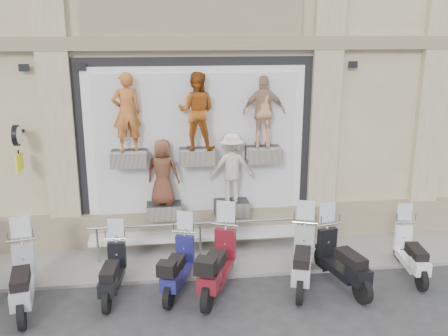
{
  "coord_description": "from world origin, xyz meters",
  "views": [
    {
      "loc": [
        -0.79,
        -8.54,
        5.17
      ],
      "look_at": [
        0.54,
        1.9,
        2.22
      ],
      "focal_mm": 40.0,
      "sensor_mm": 36.0,
      "label": 1
    }
  ],
  "objects_px": {
    "guard_rail": "(200,241)",
    "scooter_e": "(178,257)",
    "scooter_c": "(21,269)",
    "clock_sign_bracket": "(17,142)",
    "scooter_f": "(218,253)",
    "scooter_g": "(303,249)",
    "scooter_h": "(343,250)",
    "scooter_i": "(412,245)",
    "scooter_d": "(112,263)"
  },
  "relations": [
    {
      "from": "scooter_c",
      "to": "scooter_e",
      "type": "height_order",
      "value": "scooter_c"
    },
    {
      "from": "clock_sign_bracket",
      "to": "scooter_g",
      "type": "xyz_separation_m",
      "value": [
        5.9,
        -1.92,
        -1.98
      ]
    },
    {
      "from": "scooter_h",
      "to": "scooter_d",
      "type": "bearing_deg",
      "value": 163.93
    },
    {
      "from": "scooter_c",
      "to": "scooter_d",
      "type": "distance_m",
      "value": 1.67
    },
    {
      "from": "scooter_e",
      "to": "scooter_d",
      "type": "bearing_deg",
      "value": -161.06
    },
    {
      "from": "scooter_f",
      "to": "guard_rail",
      "type": "bearing_deg",
      "value": 120.09
    },
    {
      "from": "clock_sign_bracket",
      "to": "scooter_h",
      "type": "xyz_separation_m",
      "value": [
        6.7,
        -2.05,
        -2.0
      ]
    },
    {
      "from": "clock_sign_bracket",
      "to": "scooter_i",
      "type": "xyz_separation_m",
      "value": [
        8.33,
        -1.8,
        -2.08
      ]
    },
    {
      "from": "scooter_f",
      "to": "scooter_g",
      "type": "height_order",
      "value": "scooter_f"
    },
    {
      "from": "scooter_c",
      "to": "scooter_e",
      "type": "xyz_separation_m",
      "value": [
        2.94,
        0.28,
        -0.06
      ]
    },
    {
      "from": "scooter_e",
      "to": "scooter_f",
      "type": "bearing_deg",
      "value": 7.4
    },
    {
      "from": "guard_rail",
      "to": "clock_sign_bracket",
      "type": "distance_m",
      "value": 4.57
    },
    {
      "from": "scooter_e",
      "to": "scooter_i",
      "type": "xyz_separation_m",
      "value": [
        4.99,
        0.03,
        -0.03
      ]
    },
    {
      "from": "scooter_h",
      "to": "scooter_g",
      "type": "bearing_deg",
      "value": 157.14
    },
    {
      "from": "scooter_c",
      "to": "clock_sign_bracket",
      "type": "bearing_deg",
      "value": 90.43
    },
    {
      "from": "scooter_c",
      "to": "scooter_g",
      "type": "xyz_separation_m",
      "value": [
        5.5,
        0.19,
        0.01
      ]
    },
    {
      "from": "scooter_i",
      "to": "scooter_h",
      "type": "bearing_deg",
      "value": -164.69
    },
    {
      "from": "scooter_c",
      "to": "scooter_i",
      "type": "height_order",
      "value": "scooter_c"
    },
    {
      "from": "clock_sign_bracket",
      "to": "scooter_f",
      "type": "height_order",
      "value": "clock_sign_bracket"
    },
    {
      "from": "scooter_c",
      "to": "scooter_f",
      "type": "distance_m",
      "value": 3.73
    },
    {
      "from": "scooter_h",
      "to": "scooter_e",
      "type": "bearing_deg",
      "value": 162.55
    },
    {
      "from": "clock_sign_bracket",
      "to": "scooter_i",
      "type": "distance_m",
      "value": 8.78
    },
    {
      "from": "scooter_d",
      "to": "scooter_h",
      "type": "relative_size",
      "value": 0.88
    },
    {
      "from": "scooter_i",
      "to": "scooter_d",
      "type": "bearing_deg",
      "value": -173.0
    },
    {
      "from": "scooter_e",
      "to": "scooter_f",
      "type": "distance_m",
      "value": 0.81
    },
    {
      "from": "clock_sign_bracket",
      "to": "scooter_c",
      "type": "bearing_deg",
      "value": -79.23
    },
    {
      "from": "clock_sign_bracket",
      "to": "scooter_g",
      "type": "height_order",
      "value": "clock_sign_bracket"
    },
    {
      "from": "scooter_e",
      "to": "scooter_f",
      "type": "relative_size",
      "value": 0.88
    },
    {
      "from": "scooter_h",
      "to": "scooter_i",
      "type": "bearing_deg",
      "value": -4.82
    },
    {
      "from": "scooter_c",
      "to": "scooter_h",
      "type": "bearing_deg",
      "value": -9.82
    },
    {
      "from": "scooter_f",
      "to": "scooter_c",
      "type": "bearing_deg",
      "value": -156.57
    },
    {
      "from": "scooter_e",
      "to": "scooter_h",
      "type": "xyz_separation_m",
      "value": [
        3.36,
        -0.23,
        0.06
      ]
    },
    {
      "from": "guard_rail",
      "to": "scooter_e",
      "type": "xyz_separation_m",
      "value": [
        -0.56,
        -1.35,
        0.28
      ]
    },
    {
      "from": "scooter_e",
      "to": "scooter_f",
      "type": "xyz_separation_m",
      "value": [
        0.79,
        -0.15,
        0.11
      ]
    },
    {
      "from": "guard_rail",
      "to": "scooter_d",
      "type": "bearing_deg",
      "value": -143.38
    },
    {
      "from": "guard_rail",
      "to": "scooter_f",
      "type": "bearing_deg",
      "value": -81.23
    },
    {
      "from": "scooter_d",
      "to": "scooter_f",
      "type": "relative_size",
      "value": 0.83
    },
    {
      "from": "scooter_e",
      "to": "scooter_g",
      "type": "bearing_deg",
      "value": 15.71
    },
    {
      "from": "scooter_c",
      "to": "scooter_i",
      "type": "bearing_deg",
      "value": -8.11
    },
    {
      "from": "scooter_d",
      "to": "scooter_i",
      "type": "height_order",
      "value": "scooter_i"
    },
    {
      "from": "scooter_e",
      "to": "scooter_i",
      "type": "distance_m",
      "value": 4.99
    },
    {
      "from": "scooter_f",
      "to": "scooter_g",
      "type": "bearing_deg",
      "value": 22.98
    },
    {
      "from": "scooter_d",
      "to": "scooter_i",
      "type": "bearing_deg",
      "value": 6.52
    },
    {
      "from": "clock_sign_bracket",
      "to": "scooter_c",
      "type": "relative_size",
      "value": 0.51
    },
    {
      "from": "guard_rail",
      "to": "scooter_i",
      "type": "distance_m",
      "value": 4.64
    },
    {
      "from": "scooter_e",
      "to": "scooter_g",
      "type": "distance_m",
      "value": 2.56
    },
    {
      "from": "scooter_c",
      "to": "scooter_g",
      "type": "relative_size",
      "value": 0.99
    },
    {
      "from": "guard_rail",
      "to": "scooter_e",
      "type": "bearing_deg",
      "value": -112.42
    },
    {
      "from": "scooter_i",
      "to": "clock_sign_bracket",
      "type": "bearing_deg",
      "value": 174.37
    },
    {
      "from": "guard_rail",
      "to": "scooter_h",
      "type": "relative_size",
      "value": 2.55
    }
  ]
}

